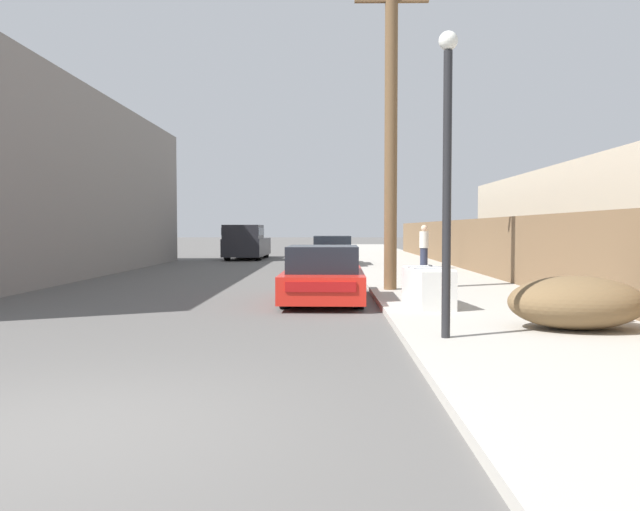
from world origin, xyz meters
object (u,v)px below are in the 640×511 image
at_px(car_parked_mid, 332,252).
at_px(brush_pile, 576,302).
at_px(street_lamp, 447,159).
at_px(parked_sports_car_red, 323,277).
at_px(utility_pole, 391,126).
at_px(pedestrian, 424,246).
at_px(discarded_fridge, 428,287).
at_px(pickup_truck, 246,242).

relative_size(car_parked_mid, brush_pile, 2.10).
bearing_deg(brush_pile, street_lamp, -159.74).
height_order(street_lamp, brush_pile, street_lamp).
relative_size(car_parked_mid, street_lamp, 1.01).
xyz_separation_m(parked_sports_car_red, utility_pole, (1.64, 1.69, 3.57)).
height_order(parked_sports_car_red, pedestrian, pedestrian).
height_order(discarded_fridge, utility_pole, utility_pole).
distance_m(discarded_fridge, street_lamp, 4.01).
bearing_deg(pedestrian, utility_pole, -104.48).
bearing_deg(discarded_fridge, pedestrian, 75.34).
distance_m(parked_sports_car_red, brush_pile, 5.80).
height_order(pickup_truck, street_lamp, street_lamp).
distance_m(car_parked_mid, brush_pile, 17.49).
bearing_deg(brush_pile, pickup_truck, 108.89).
bearing_deg(utility_pole, parked_sports_car_red, -134.20).
xyz_separation_m(utility_pole, street_lamp, (0.09, -6.83, -1.57)).
relative_size(utility_pole, brush_pile, 3.89).
bearing_deg(discarded_fridge, pickup_truck, 100.35).
distance_m(parked_sports_car_red, car_parked_mid, 12.76).
height_order(pickup_truck, pedestrian, pickup_truck).
relative_size(discarded_fridge, street_lamp, 0.39).
distance_m(discarded_fridge, pedestrian, 11.46).
distance_m(street_lamp, brush_pile, 3.03).
bearing_deg(brush_pile, pedestrian, 90.54).
height_order(utility_pole, street_lamp, utility_pole).
distance_m(pickup_truck, street_lamp, 25.04).
relative_size(parked_sports_car_red, brush_pile, 2.02).
bearing_deg(pickup_truck, pedestrian, 130.45).
bearing_deg(utility_pole, brush_pile, -70.24).
bearing_deg(car_parked_mid, brush_pile, -78.29).
relative_size(discarded_fridge, pedestrian, 1.00).
distance_m(street_lamp, pedestrian, 14.96).
bearing_deg(utility_pole, street_lamp, -89.28).
relative_size(parked_sports_car_red, pedestrian, 2.49).
height_order(street_lamp, pedestrian, street_lamp).
xyz_separation_m(discarded_fridge, parked_sports_car_red, (-2.03, 1.72, 0.07)).
bearing_deg(brush_pile, parked_sports_car_red, 131.18).
relative_size(street_lamp, pedestrian, 2.55).
bearing_deg(pedestrian, pickup_truck, 129.70).
bearing_deg(parked_sports_car_red, discarded_fridge, -39.30).
height_order(discarded_fridge, pedestrian, pedestrian).
bearing_deg(parked_sports_car_red, brush_pile, -47.76).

